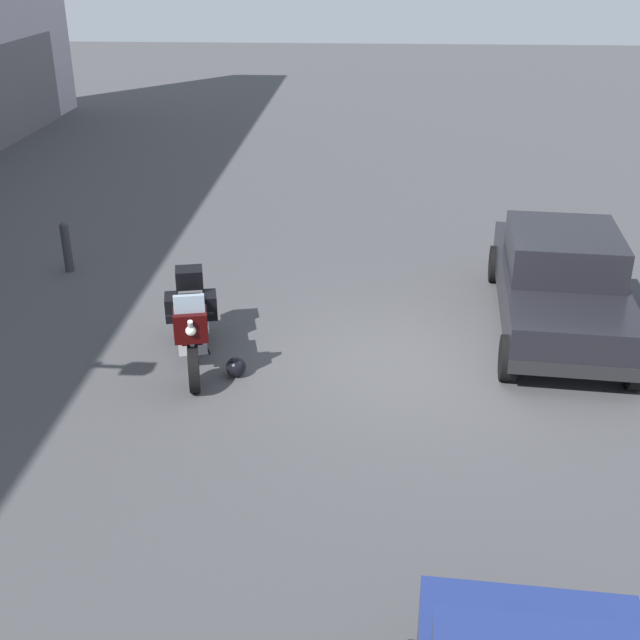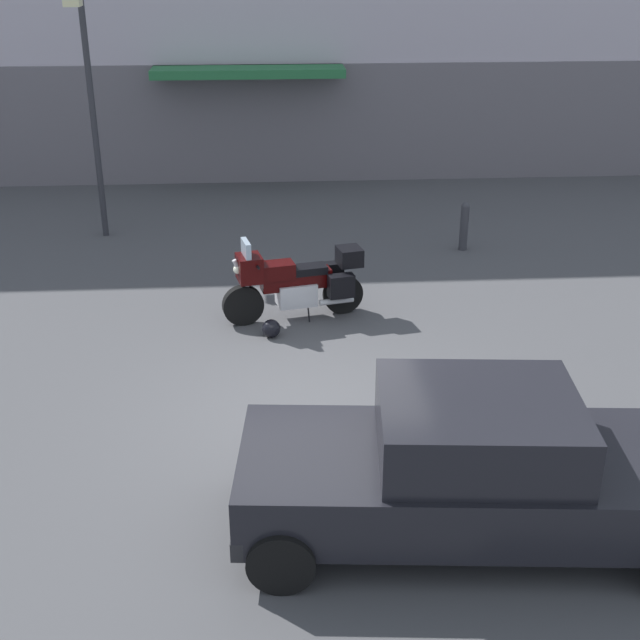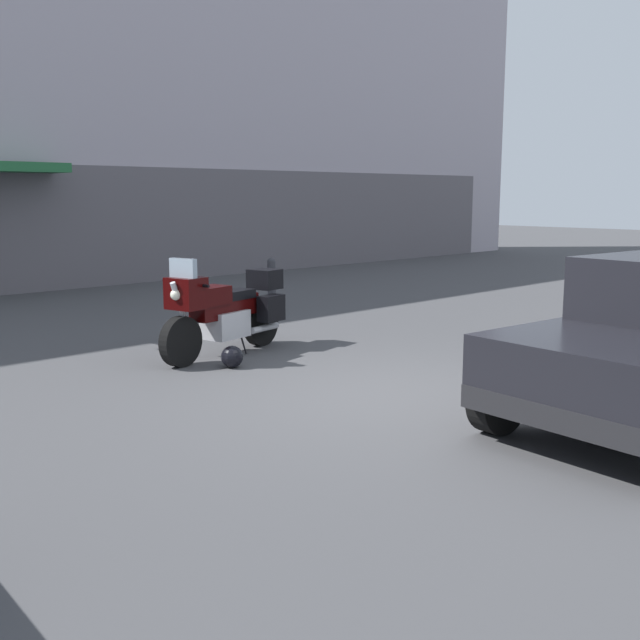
% 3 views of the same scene
% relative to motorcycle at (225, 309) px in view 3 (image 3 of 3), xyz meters
% --- Properties ---
extents(ground_plane, '(80.00, 80.00, 0.00)m').
position_rel_motorcycle_xyz_m(ground_plane, '(0.10, -3.14, -0.62)').
color(ground_plane, '#424244').
extents(motorcycle, '(2.24, 1.00, 1.36)m').
position_rel_motorcycle_xyz_m(motorcycle, '(0.00, 0.00, 0.00)').
color(motorcycle, black).
rests_on(motorcycle, ground).
extents(helmet, '(0.28, 0.28, 0.28)m').
position_rel_motorcycle_xyz_m(helmet, '(-0.41, -0.68, -0.48)').
color(helmet, black).
rests_on(helmet, ground).
extents(bollard_curbside, '(0.16, 0.16, 0.94)m').
position_rel_motorcycle_xyz_m(bollard_curbside, '(3.33, 3.00, -0.12)').
color(bollard_curbside, '#333338').
rests_on(bollard_curbside, ground).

